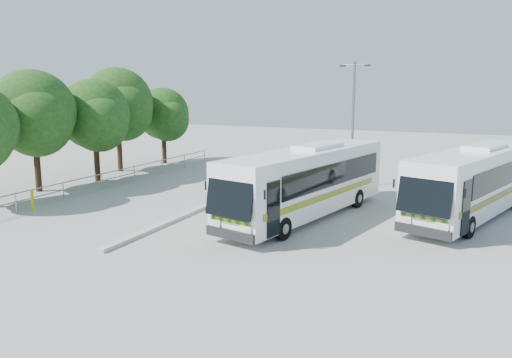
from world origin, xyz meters
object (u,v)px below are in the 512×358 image
at_px(tree_far_b, 34,112).
at_px(tree_far_c, 95,115).
at_px(coach_adjacent, 475,181).
at_px(lamppost, 353,119).
at_px(tree_far_e, 164,114).
at_px(coach_main, 307,181).
at_px(tree_far_d, 118,104).
at_px(bollard, 32,200).

relative_size(tree_far_b, tree_far_c, 1.07).
relative_size(coach_adjacent, lamppost, 1.53).
bearing_deg(tree_far_e, coach_adjacent, -19.59).
bearing_deg(coach_main, tree_far_b, -164.81).
distance_m(tree_far_c, coach_main, 15.59).
height_order(tree_far_e, lamppost, lamppost).
bearing_deg(coach_adjacent, coach_main, -137.27).
relative_size(tree_far_d, lamppost, 0.99).
bearing_deg(tree_far_c, tree_far_b, -102.91).
bearing_deg(tree_far_e, tree_far_b, -91.83).
distance_m(tree_far_b, tree_far_d, 7.61).
bearing_deg(tree_far_d, tree_far_e, 81.37).
bearing_deg(tree_far_b, lamppost, 29.20).
distance_m(tree_far_b, tree_far_e, 12.13).
distance_m(tree_far_b, coach_adjacent, 23.53).
bearing_deg(coach_main, lamppost, 101.63).
distance_m(tree_far_b, lamppost, 18.41).
relative_size(coach_main, bollard, 11.14).
bearing_deg(bollard, coach_main, 18.73).
relative_size(tree_far_c, bollard, 6.25).
height_order(tree_far_b, coach_adjacent, tree_far_b).
height_order(tree_far_c, tree_far_d, tree_far_d).
bearing_deg(tree_far_d, bollard, -71.97).
relative_size(tree_far_b, bollard, 6.70).
xyz_separation_m(lamppost, bollard, (-12.75, -12.48, -3.58)).
distance_m(coach_adjacent, lamppost, 8.84).
height_order(tree_far_d, lamppost, lamppost).
distance_m(tree_far_c, bollard, 8.64).
bearing_deg(lamppost, tree_far_c, -156.91).
bearing_deg(coach_adjacent, tree_far_b, -152.12).
relative_size(tree_far_c, lamppost, 0.87).
distance_m(coach_adjacent, bollard, 21.12).
distance_m(coach_main, lamppost, 8.53).
bearing_deg(tree_far_b, bollard, -46.52).
relative_size(tree_far_e, lamppost, 0.80).
xyz_separation_m(tree_far_b, bollard, (3.32, -3.50, -4.05)).
bearing_deg(bollard, lamppost, 44.38).
bearing_deg(lamppost, bollard, -131.04).
relative_size(tree_far_c, coach_adjacent, 0.57).
height_order(tree_far_e, bollard, tree_far_e).
bearing_deg(tree_far_c, tree_far_d, 107.83).
bearing_deg(lamppost, coach_adjacent, -30.77).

